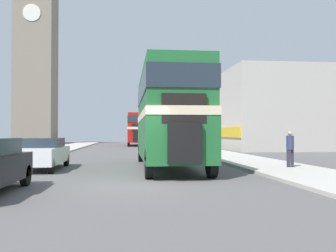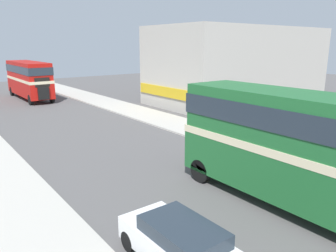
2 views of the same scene
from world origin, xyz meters
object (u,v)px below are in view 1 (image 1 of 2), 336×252
at_px(bus_distant, 137,127).
at_px(pedestrian_walking, 290,147).
at_px(double_decker_bus, 168,112).
at_px(car_parked_mid, 43,153).
at_px(church_tower, 36,28).

bearing_deg(bus_distant, pedestrian_walking, -80.23).
xyz_separation_m(double_decker_bus, pedestrian_walking, (5.28, -1.51, -1.60)).
distance_m(bus_distant, car_parked_mid, 33.59).
relative_size(double_decker_bus, pedestrian_walking, 6.46).
bearing_deg(pedestrian_walking, church_tower, 115.43).
relative_size(double_decker_bus, bus_distant, 1.03).
distance_m(double_decker_bus, church_tower, 50.06).
relative_size(bus_distant, pedestrian_walking, 6.25).
relative_size(car_parked_mid, church_tower, 0.13).
bearing_deg(car_parked_mid, double_decker_bus, 1.61).
distance_m(double_decker_bus, bus_distant, 33.02).
xyz_separation_m(double_decker_bus, church_tower, (-16.57, 44.43, 16.05)).
bearing_deg(church_tower, double_decker_bus, -69.55).
distance_m(double_decker_bus, pedestrian_walking, 5.72).
xyz_separation_m(double_decker_bus, car_parked_mid, (-5.65, -0.16, -1.89)).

